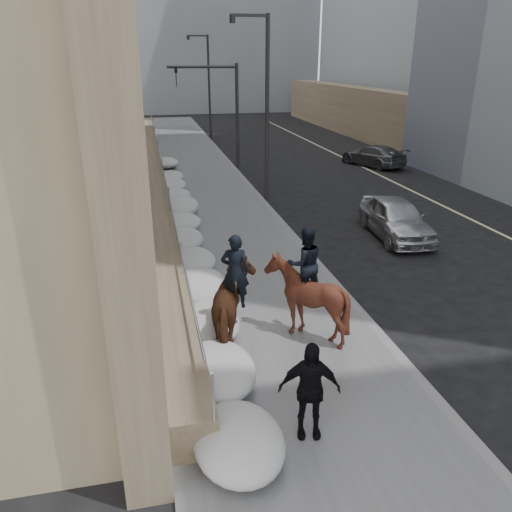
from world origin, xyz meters
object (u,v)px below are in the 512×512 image
(mounted_horse_right, at_px, (306,293))
(car_grey, at_px, (373,155))
(pedestrian, at_px, (309,390))
(car_silver, at_px, (396,218))
(mounted_horse_left, at_px, (234,303))

(mounted_horse_right, xyz_separation_m, car_grey, (10.41, 18.89, -0.56))
(pedestrian, bearing_deg, car_silver, 67.71)
(pedestrian, height_order, car_silver, pedestrian)
(mounted_horse_right, distance_m, pedestrian, 3.38)
(car_silver, bearing_deg, mounted_horse_left, -133.35)
(mounted_horse_left, xyz_separation_m, car_grey, (12.08, 18.90, -0.48))
(mounted_horse_left, relative_size, car_grey, 0.58)
(pedestrian, bearing_deg, car_grey, 74.72)
(car_silver, bearing_deg, pedestrian, -118.84)
(mounted_horse_right, bearing_deg, car_silver, -133.27)
(mounted_horse_left, bearing_deg, car_grey, -111.30)
(mounted_horse_left, height_order, pedestrian, mounted_horse_left)
(mounted_horse_right, height_order, car_silver, mounted_horse_right)
(mounted_horse_right, height_order, car_grey, mounted_horse_right)
(car_grey, bearing_deg, mounted_horse_left, 36.03)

